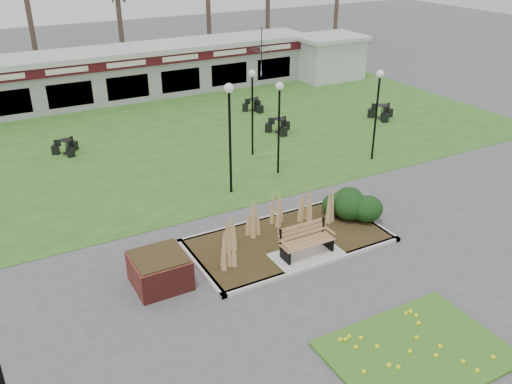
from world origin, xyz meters
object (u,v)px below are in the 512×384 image
lamp_post_mid_left (230,115)px  bistro_set_a (66,149)px  brick_planter (160,270)px  bistro_set_b (279,128)px  lamp_post_mid_right (279,108)px  bistro_set_c (254,107)px  food_pavilion (120,74)px  park_bench (306,240)px  bistro_set_d (382,114)px  patio_umbrella (262,61)px  lamp_post_far_right (252,94)px  lamp_post_near_right (378,96)px  service_hut (329,57)px

lamp_post_mid_left → bistro_set_a: size_ratio=3.49×
brick_planter → bistro_set_b: size_ratio=1.13×
lamp_post_mid_right → bistro_set_a: 9.97m
lamp_post_mid_right → bistro_set_c: size_ratio=3.05×
food_pavilion → park_bench: bearing=-90.0°
lamp_post_mid_left → bistro_set_a: lamp_post_mid_left is taller
bistro_set_d → lamp_post_mid_left: bearing=-159.3°
patio_umbrella → bistro_set_d: bearing=-73.3°
lamp_post_mid_right → bistro_set_b: size_ratio=2.87×
lamp_post_far_right → bistro_set_a: 8.71m
food_pavilion → bistro_set_b: 11.01m
bistro_set_d → lamp_post_near_right: bearing=-134.5°
food_pavilion → bistro_set_a: 8.96m
bistro_set_a → bistro_set_c: (10.39, 1.53, 0.01)m
lamp_post_mid_right → bistro_set_a: size_ratio=3.14×
park_bench → service_hut: (13.50, 17.75, 0.86)m
brick_planter → food_pavilion: size_ratio=0.06×
lamp_post_mid_left → lamp_post_mid_right: lamp_post_mid_left is taller
lamp_post_far_right → patio_umbrella: size_ratio=1.43×
bistro_set_d → lamp_post_far_right: bearing=-172.1°
lamp_post_near_right → lamp_post_mid_left: 6.87m
bistro_set_c → patio_umbrella: size_ratio=0.47×
bistro_set_c → lamp_post_mid_right: bearing=-111.9°
food_pavilion → lamp_post_mid_right: size_ratio=6.43×
brick_planter → food_pavilion: food_pavilion is taller
park_bench → bistro_set_c: size_ratio=1.36×
brick_planter → lamp_post_far_right: bearing=46.6°
lamp_post_far_right → bistro_set_b: (2.52, 1.91, -2.53)m
service_hut → bistro_set_b: size_ratio=3.30×
food_pavilion → lamp_post_near_right: lamp_post_near_right is taller
brick_planter → bistro_set_c: 16.43m
brick_planter → lamp_post_far_right: 10.36m
lamp_post_mid_right → brick_planter: bearing=-143.8°
service_hut → food_pavilion: bearing=171.7°
lamp_post_near_right → bistro_set_d: bearing=45.5°
brick_planter → patio_umbrella: size_ratio=0.56×
bistro_set_b → bistro_set_d: bistro_set_d is taller
park_bench → lamp_post_far_right: size_ratio=0.45×
service_hut → patio_umbrella: (-5.11, 0.00, 0.23)m
lamp_post_mid_right → lamp_post_far_right: (0.04, 2.29, -0.00)m
bistro_set_b → lamp_post_mid_left: bearing=-136.0°
bistro_set_b → lamp_post_near_right: bearing=-69.7°
bistro_set_a → bistro_set_c: bistro_set_c is taller
bistro_set_c → bistro_set_d: 6.89m
lamp_post_mid_right → bistro_set_d: lamp_post_mid_right is taller
bistro_set_d → bistro_set_a: bearing=169.4°
lamp_post_mid_right → patio_umbrella: size_ratio=1.44×
park_bench → lamp_post_mid_left: (0.00, 5.13, 2.51)m
brick_planter → service_hut: 24.71m
service_hut → lamp_post_far_right: bearing=-138.6°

